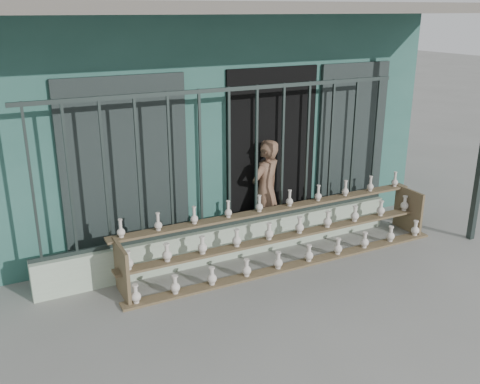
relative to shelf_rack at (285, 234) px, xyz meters
name	(u,v)px	position (x,y,z in m)	size (l,w,h in m)	color
ground	(280,301)	(-0.60, -0.89, -0.36)	(60.00, 60.00, 0.00)	slate
workshop_building	(154,103)	(-0.59, 3.34, 1.26)	(7.40, 6.60, 3.21)	#2A594F
parapet_wall	(230,241)	(-0.60, 0.41, -0.13)	(5.00, 0.20, 0.45)	#ABC0A4
security_fence	(229,159)	(-0.60, 0.41, 0.99)	(5.00, 0.04, 1.80)	#283330
shelf_rack	(285,234)	(0.00, 0.00, 0.00)	(4.50, 0.68, 0.85)	brown
elderly_woman	(266,191)	(0.11, 0.71, 0.37)	(0.53, 0.35, 1.46)	brown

